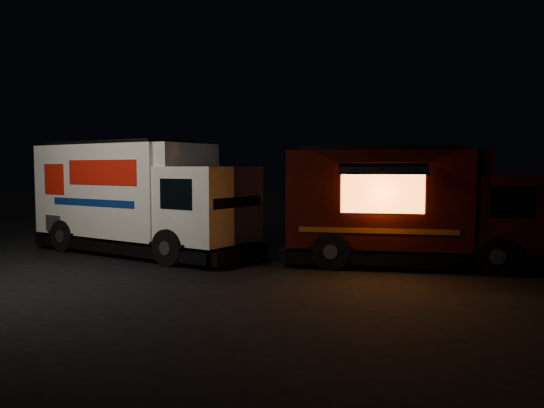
# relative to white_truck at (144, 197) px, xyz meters

# --- Properties ---
(ground) EXTENTS (80.00, 80.00, 0.00)m
(ground) POSITION_rel_white_truck_xyz_m (1.72, -1.81, -1.70)
(ground) COLOR black
(ground) RESTS_ON ground
(white_truck) EXTENTS (7.88, 4.15, 3.40)m
(white_truck) POSITION_rel_white_truck_xyz_m (0.00, 0.00, 0.00)
(white_truck) COLOR white
(white_truck) RESTS_ON ground
(red_truck) EXTENTS (7.10, 3.60, 3.15)m
(red_truck) POSITION_rel_white_truck_xyz_m (7.79, 0.83, -0.12)
(red_truck) COLOR #350D09
(red_truck) RESTS_ON ground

